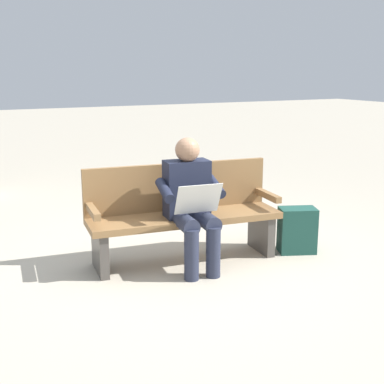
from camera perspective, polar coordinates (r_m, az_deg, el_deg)
name	(u,v)px	position (r m, az deg, el deg)	size (l,w,h in m)	color
ground_plane	(185,261)	(5.01, -0.76, -7.45)	(40.00, 40.00, 0.00)	#B7AD99
bench_near	(182,212)	(4.93, -1.05, -2.19)	(1.84, 0.69, 0.90)	olive
person_seated	(191,200)	(4.68, -0.11, -0.90)	(0.60, 0.60, 1.18)	#1E2338
backpack	(297,230)	(5.28, 11.32, -4.10)	(0.41, 0.35, 0.45)	#1E4C42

